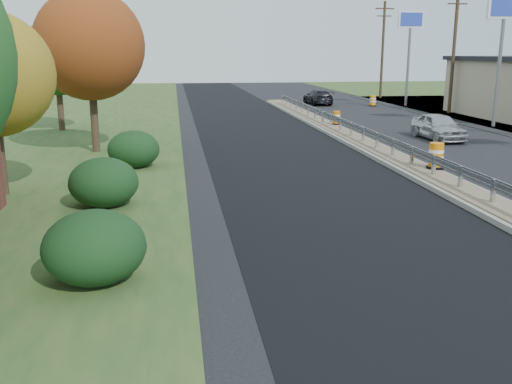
{
  "coord_description": "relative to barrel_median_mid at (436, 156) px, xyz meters",
  "views": [
    {
      "loc": [
        -9.3,
        -17.27,
        4.6
      ],
      "look_at": [
        -7.3,
        -3.24,
        1.1
      ],
      "focal_mm": 40.0,
      "sensor_mm": 36.0,
      "label": 1
    }
  ],
  "objects": [
    {
      "name": "ground",
      "position": [
        -0.55,
        -3.01,
        -0.71
      ],
      "size": [
        140.0,
        140.0,
        0.0
      ],
      "primitive_type": "plane",
      "color": "black",
      "rests_on": "ground"
    },
    {
      "name": "hedge_south",
      "position": [
        -11.55,
        -9.01,
        0.05
      ],
      "size": [
        2.09,
        2.09,
        1.52
      ],
      "primitive_type": "ellipsoid",
      "color": "black",
      "rests_on": "ground"
    },
    {
      "name": "car_dark_far",
      "position": [
        2.88,
        29.79,
        -0.06
      ],
      "size": [
        1.99,
        4.54,
        1.3
      ],
      "primitive_type": "imported",
      "rotation": [
        0.0,
        0.0,
        3.18
      ],
      "color": "black",
      "rests_on": "ground"
    },
    {
      "name": "pylon_sign_mid",
      "position": [
        9.95,
        12.99,
        5.77
      ],
      "size": [
        2.2,
        0.3,
        7.9
      ],
      "color": "slate",
      "rests_on": "ground"
    },
    {
      "name": "barrel_median_mid",
      "position": [
        0.0,
        0.0,
        0.0
      ],
      "size": [
        0.68,
        0.68,
        0.99
      ],
      "color": "black",
      "rests_on": "median"
    },
    {
      "name": "car_silver",
      "position": [
        4.1,
        8.42,
        -0.0
      ],
      "size": [
        1.73,
        4.17,
        1.41
      ],
      "primitive_type": "imported",
      "rotation": [
        0.0,
        0.0,
        0.01
      ],
      "color": "silver",
      "rests_on": "ground"
    },
    {
      "name": "milled_overlay",
      "position": [
        -4.95,
        6.99,
        -0.7
      ],
      "size": [
        7.2,
        120.0,
        0.01
      ],
      "primitive_type": "cube",
      "color": "black",
      "rests_on": "ground"
    },
    {
      "name": "guardrail",
      "position": [
        -0.55,
        5.99,
        0.02
      ],
      "size": [
        0.1,
        46.15,
        0.72
      ],
      "color": "silver",
      "rests_on": "median"
    },
    {
      "name": "utility_pole_nmid",
      "position": [
        10.95,
        20.99,
        4.23
      ],
      "size": [
        1.9,
        0.26,
        9.4
      ],
      "color": "#473523",
      "rests_on": "ground"
    },
    {
      "name": "median",
      "position": [
        -0.55,
        4.99,
        -0.6
      ],
      "size": [
        1.6,
        55.0,
        0.23
      ],
      "color": "gray",
      "rests_on": "ground"
    },
    {
      "name": "barrel_shoulder_far",
      "position": [
        7.15,
        27.45,
        -0.26
      ],
      "size": [
        0.64,
        0.64,
        0.94
      ],
      "color": "black",
      "rests_on": "ground"
    },
    {
      "name": "hedge_north",
      "position": [
        -11.55,
        2.99,
        0.05
      ],
      "size": [
        2.09,
        2.09,
        1.52
      ],
      "primitive_type": "ellipsoid",
      "color": "black",
      "rests_on": "ground"
    },
    {
      "name": "hedge_mid",
      "position": [
        -12.05,
        -3.01,
        0.05
      ],
      "size": [
        2.09,
        2.09,
        1.52
      ],
      "primitive_type": "ellipsoid",
      "color": "black",
      "rests_on": "ground"
    },
    {
      "name": "tree_near_back",
      "position": [
        -16.55,
        14.99,
        3.51
      ],
      "size": [
        4.29,
        4.29,
        6.37
      ],
      "color": "#473523",
      "rests_on": "ground"
    },
    {
      "name": "pylon_sign_north",
      "position": [
        9.95,
        26.99,
        5.77
      ],
      "size": [
        2.2,
        0.3,
        7.9
      ],
      "color": "slate",
      "rests_on": "ground"
    },
    {
      "name": "tree_near_red",
      "position": [
        -13.55,
        6.99,
        4.16
      ],
      "size": [
        4.95,
        4.95,
        7.35
      ],
      "color": "#473523",
      "rests_on": "ground"
    },
    {
      "name": "barrel_median_far",
      "position": [
        0.0,
        13.75,
        -0.08
      ],
      "size": [
        0.56,
        0.56,
        0.82
      ],
      "color": "black",
      "rests_on": "median"
    },
    {
      "name": "utility_pole_north",
      "position": [
        10.95,
        35.99,
        4.23
      ],
      "size": [
        1.9,
        0.26,
        9.4
      ],
      "color": "#473523",
      "rests_on": "ground"
    }
  ]
}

